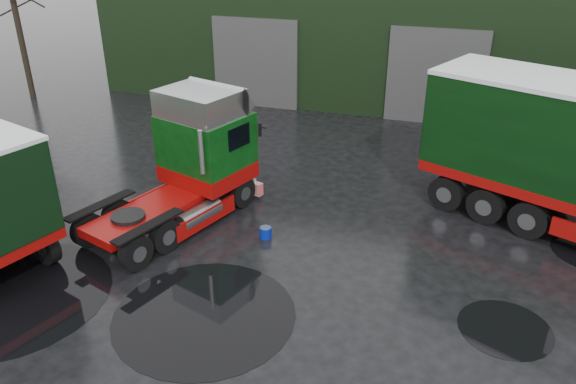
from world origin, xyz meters
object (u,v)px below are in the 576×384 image
at_px(wash_bucket, 266,233).
at_px(tree_left, 14,7).
at_px(hero_tractor, 165,166).
at_px(warehouse, 447,24).

height_order(wash_bucket, tree_left, tree_left).
relative_size(wash_bucket, tree_left, 0.04).
bearing_deg(hero_tractor, tree_left, 161.82).
xyz_separation_m(warehouse, hero_tractor, (-6.50, -17.27, -1.30)).
height_order(warehouse, wash_bucket, warehouse).
distance_m(warehouse, hero_tractor, 18.50).
xyz_separation_m(wash_bucket, tree_left, (-15.39, 9.15, 4.09)).
bearing_deg(warehouse, hero_tractor, -110.62).
bearing_deg(warehouse, tree_left, -157.17).
relative_size(warehouse, wash_bucket, 95.84).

